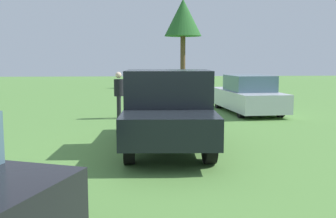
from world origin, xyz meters
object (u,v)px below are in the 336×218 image
Objects in this scene: pickup_truck at (168,108)px; person_bystander at (119,92)px; sedan_far at (247,96)px; tree_back_left at (183,19)px.

pickup_truck reaches higher than person_bystander.
tree_back_left is at bearing -0.55° from sedan_far.
tree_back_left reaches higher than sedan_far.
person_bystander is 16.19m from tree_back_left.
pickup_truck is 1.10× the size of sedan_far.
person_bystander is at bearing 19.10° from pickup_truck.
tree_back_left is at bearing -109.66° from person_bystander.
sedan_far is 14.61m from tree_back_left.
pickup_truck is 7.04m from sedan_far.
pickup_truck reaches higher than sedan_far.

